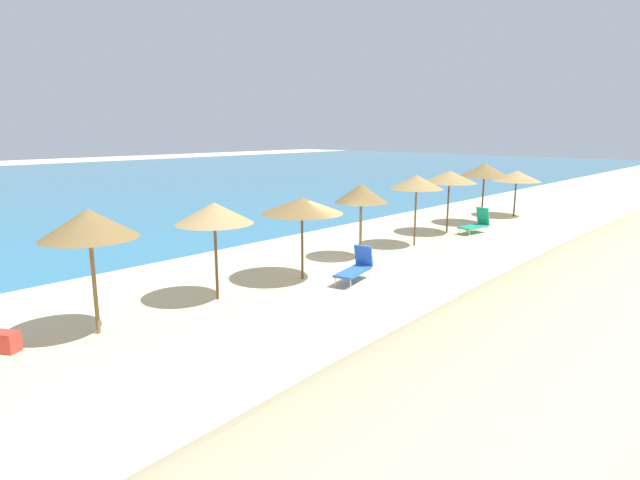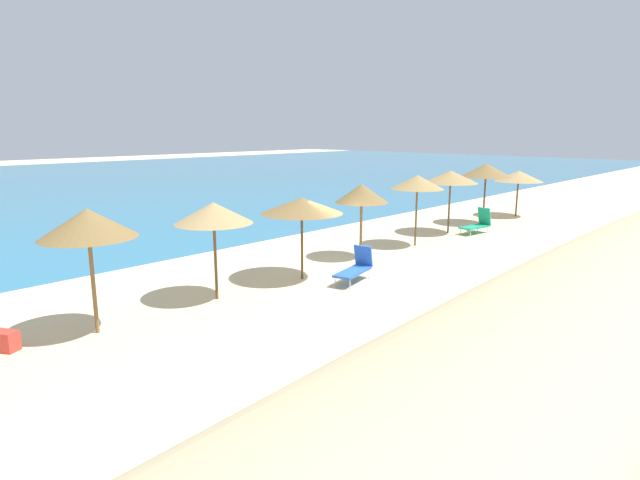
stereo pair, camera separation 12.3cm
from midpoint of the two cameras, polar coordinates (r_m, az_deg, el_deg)
The scene contains 13 objects.
ground_plane at distance 16.84m, azimuth 3.95°, elevation -4.11°, with size 160.00×160.00×0.00m, color beige.
dune_ridge at distance 12.43m, azimuth 27.89°, elevation -6.46°, with size 47.59×4.11×2.03m, color #C9B586.
beach_umbrella_2 at distance 12.78m, azimuth -23.69°, elevation 1.65°, with size 2.15×2.15×2.93m.
beach_umbrella_3 at distance 14.46m, azimuth -11.26°, elevation 2.89°, with size 2.13×2.13×2.73m.
beach_umbrella_4 at distance 16.20m, azimuth -1.78°, elevation 3.75°, with size 2.56×2.56×2.59m.
beach_umbrella_5 at distance 19.02m, azimuth 4.73°, elevation 5.06°, with size 1.93×1.93×2.73m.
beach_umbrella_6 at distance 21.35m, azimuth 10.71°, elevation 6.19°, with size 2.13×2.13×2.87m.
beach_umbrella_7 at distance 24.36m, azimuth 14.17°, elevation 6.67°, with size 2.43×2.43×2.85m.
beach_umbrella_8 at distance 27.37m, azimuth 17.74°, elevation 7.22°, with size 2.48×2.48×3.00m.
beach_umbrella_9 at distance 30.42m, azimuth 20.90°, elevation 6.50°, with size 2.54×2.54×2.47m.
lounge_chair_0 at distance 16.36m, azimuth 4.11°, elevation -2.99°, with size 1.73×0.94×1.05m.
lounge_chair_1 at distance 24.96m, azimuth 16.89°, elevation 1.72°, with size 1.67×0.86×1.14m.
cooler_box at distance 13.20m, azimuth -30.81°, elevation -9.41°, with size 0.53×0.32×0.44m, color red.
Camera 2 is at (-12.50, -10.29, 4.64)m, focal length 29.43 mm.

